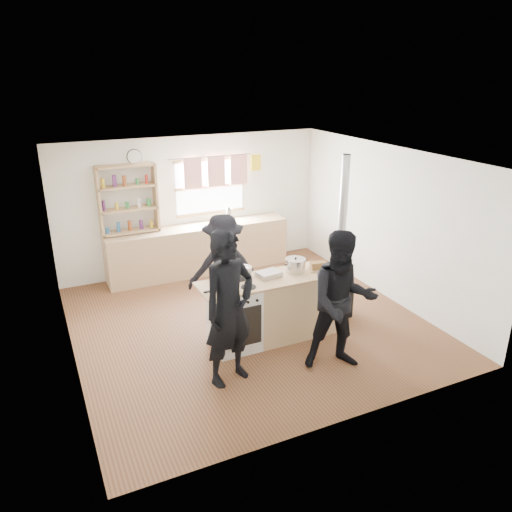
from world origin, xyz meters
name	(u,v)px	position (x,y,z in m)	size (l,w,h in m)	color
ground	(248,323)	(0.00, 0.00, -0.01)	(5.00, 5.00, 0.01)	brown
back_counter	(199,249)	(0.00, 2.22, 0.45)	(3.40, 0.55, 0.90)	tan
shelving_unit	(128,199)	(-1.20, 2.34, 1.51)	(1.00, 0.28, 1.20)	tan
thermos	(229,215)	(0.61, 2.22, 1.04)	(0.10, 0.10, 0.27)	silver
cooking_island	(273,308)	(0.14, -0.55, 0.47)	(1.97, 0.64, 0.93)	white
skillet_greens	(227,288)	(-0.59, -0.66, 0.96)	(0.27, 0.27, 0.05)	black
roast_tray	(269,274)	(0.10, -0.49, 0.97)	(0.34, 0.27, 0.07)	silver
stockpot_stove	(244,272)	(-0.21, -0.35, 1.00)	(0.20, 0.20, 0.17)	silver
stockpot_counter	(295,265)	(0.52, -0.49, 1.03)	(0.29, 0.29, 0.21)	silver
bread_board	(318,267)	(0.84, -0.57, 0.98)	(0.31, 0.25, 0.12)	tan
flue_heater	(339,276)	(1.36, -0.36, 0.65)	(0.35, 0.35, 2.50)	black
person_near_left	(229,309)	(-0.79, -1.24, 0.97)	(0.70, 0.46, 1.93)	black
person_near_right	(342,302)	(0.59, -1.55, 0.91)	(0.89, 0.69, 1.82)	black
person_far	(224,268)	(-0.26, 0.30, 0.83)	(1.07, 0.61, 1.65)	black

